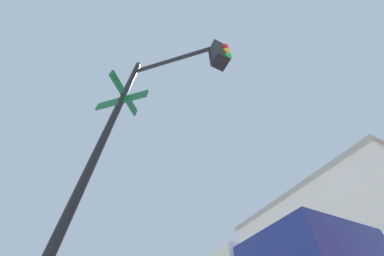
# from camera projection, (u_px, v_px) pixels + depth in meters

# --- Properties ---
(traffic_signal_near) EXTENTS (1.95, 2.09, 6.01)m
(traffic_signal_near) POSITION_uv_depth(u_px,v_px,m) (164.00, 93.00, 3.70)
(traffic_signal_near) COLOR black
(traffic_signal_near) RESTS_ON ground_plane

